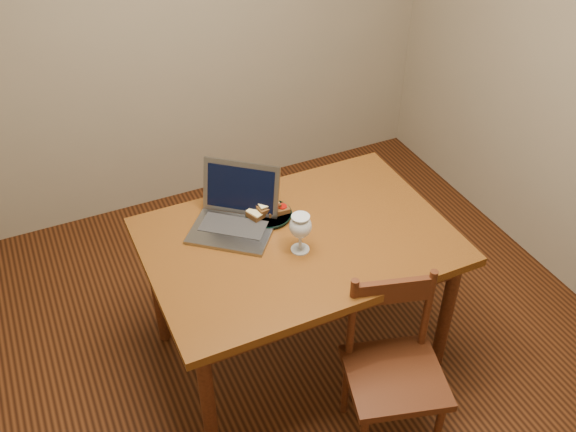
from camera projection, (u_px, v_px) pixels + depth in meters
name	position (u px, v px, depth m)	size (l,w,h in m)	color
floor	(296.00, 364.00, 3.16)	(3.20, 3.20, 0.02)	black
table	(298.00, 253.00, 2.81)	(1.30, 0.90, 0.74)	#532A0D
chair	(395.00, 364.00, 2.58)	(0.47, 0.46, 0.42)	#35170B
plate	(269.00, 215.00, 2.86)	(0.21, 0.21, 0.02)	black
sandwich_cheese	(260.00, 211.00, 2.84)	(0.12, 0.07, 0.04)	#381E0C
sandwich_tomato	(278.00, 209.00, 2.86)	(0.10, 0.06, 0.03)	#381E0C
sandwich_top	(268.00, 205.00, 2.84)	(0.10, 0.06, 0.03)	#381E0C
milk_glass	(300.00, 233.00, 2.63)	(0.09, 0.09, 0.18)	white
laptop	(236.00, 211.00, 2.79)	(0.47, 0.46, 0.25)	slate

